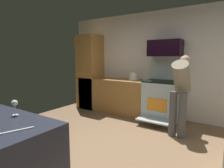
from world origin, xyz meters
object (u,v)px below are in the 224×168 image
at_px(oven_range, 162,99).
at_px(wine_glass_mid, 15,104).
at_px(person_cook, 180,89).
at_px(stock_pot, 134,77).
at_px(microwave, 165,48).

xyz_separation_m(oven_range, wine_glass_mid, (-0.45, -3.21, 0.51)).
height_order(oven_range, person_cook, person_cook).
relative_size(wine_glass_mid, stock_pot, 0.67).
distance_m(wine_glass_mid, stock_pot, 3.24).
relative_size(oven_range, stock_pot, 6.35).
relative_size(person_cook, stock_pot, 6.43).
height_order(oven_range, wine_glass_mid, oven_range).
distance_m(oven_range, wine_glass_mid, 3.29).
height_order(person_cook, wine_glass_mid, person_cook).
xyz_separation_m(oven_range, person_cook, (0.55, -0.60, 0.39)).
xyz_separation_m(microwave, stock_pot, (-0.74, -0.08, -0.69)).
bearing_deg(stock_pot, wine_glass_mid, -84.81).
bearing_deg(wine_glass_mid, microwave, 82.24).
xyz_separation_m(microwave, person_cook, (0.55, -0.70, -0.79)).
relative_size(person_cook, wine_glass_mid, 9.55).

